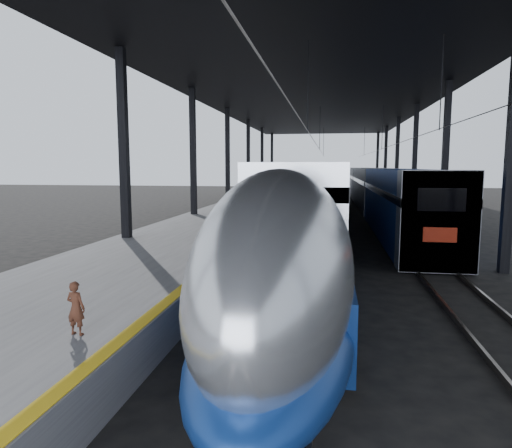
# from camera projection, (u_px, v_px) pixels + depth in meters

# --- Properties ---
(ground) EXTENTS (160.00, 160.00, 0.00)m
(ground) POSITION_uv_depth(u_px,v_px,m) (233.00, 298.00, 14.25)
(ground) COLOR black
(ground) RESTS_ON ground
(platform) EXTENTS (6.00, 80.00, 1.00)m
(platform) POSITION_uv_depth(u_px,v_px,m) (243.00, 214.00, 34.33)
(platform) COLOR #4C4C4F
(platform) RESTS_ON ground
(yellow_strip) EXTENTS (0.30, 80.00, 0.01)m
(yellow_strip) POSITION_uv_depth(u_px,v_px,m) (280.00, 208.00, 33.82)
(yellow_strip) COLOR yellow
(yellow_strip) RESTS_ON platform
(rails) EXTENTS (6.52, 80.00, 0.16)m
(rails) POSITION_uv_depth(u_px,v_px,m) (351.00, 222.00, 33.11)
(rails) COLOR slate
(rails) RESTS_ON ground
(canopy) EXTENTS (18.00, 75.00, 9.47)m
(canopy) POSITION_uv_depth(u_px,v_px,m) (317.00, 95.00, 32.39)
(canopy) COLOR black
(canopy) RESTS_ON ground
(tgv_train) EXTENTS (2.92, 65.20, 4.19)m
(tgv_train) POSITION_uv_depth(u_px,v_px,m) (318.00, 194.00, 35.70)
(tgv_train) COLOR silver
(tgv_train) RESTS_ON ground
(second_train) EXTENTS (2.87, 56.05, 3.95)m
(second_train) POSITION_uv_depth(u_px,v_px,m) (373.00, 188.00, 43.62)
(second_train) COLOR navy
(second_train) RESTS_ON ground
(child) EXTENTS (0.40, 0.29, 1.01)m
(child) POSITION_uv_depth(u_px,v_px,m) (76.00, 308.00, 8.34)
(child) COLOR #462417
(child) RESTS_ON platform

